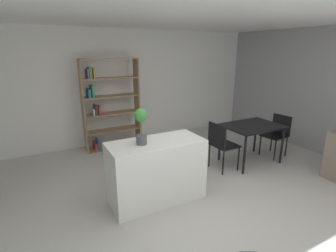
% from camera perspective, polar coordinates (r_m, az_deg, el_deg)
% --- Properties ---
extents(ground_plane, '(9.92, 9.92, 0.00)m').
position_cam_1_polar(ground_plane, '(4.01, 4.33, -16.33)').
color(ground_plane, beige).
extents(ceiling_slab, '(7.21, 6.18, 0.06)m').
position_cam_1_polar(ceiling_slab, '(3.41, 5.42, 25.26)').
color(ceiling_slab, white).
rests_on(ceiling_slab, ground_plane).
extents(back_partition, '(7.21, 0.06, 2.67)m').
position_cam_1_polar(back_partition, '(6.23, -10.66, 8.55)').
color(back_partition, white).
rests_on(back_partition, ground_plane).
extents(kitchen_island, '(1.39, 0.64, 0.93)m').
position_cam_1_polar(kitchen_island, '(3.83, -2.64, -10.05)').
color(kitchen_island, white).
rests_on(kitchen_island, ground_plane).
extents(potted_plant_on_island, '(0.18, 0.18, 0.51)m').
position_cam_1_polar(potted_plant_on_island, '(3.46, -6.09, 0.61)').
color(potted_plant_on_island, '#4C4C51').
rests_on(potted_plant_on_island, kitchen_island).
extents(open_bookshelf, '(1.25, 0.34, 2.02)m').
position_cam_1_polar(open_bookshelf, '(5.81, -13.51, 4.82)').
color(open_bookshelf, '#997551').
rests_on(open_bookshelf, ground_plane).
extents(dining_table, '(1.11, 0.82, 0.78)m').
position_cam_1_polar(dining_table, '(5.25, 18.37, -0.67)').
color(dining_table, black).
rests_on(dining_table, ground_plane).
extents(dining_chair_island_side, '(0.44, 0.47, 0.91)m').
position_cam_1_polar(dining_chair_island_side, '(4.79, 11.79, -3.54)').
color(dining_chair_island_side, black).
rests_on(dining_chair_island_side, ground_plane).
extents(dining_chair_window_side, '(0.50, 0.46, 0.87)m').
position_cam_1_polar(dining_chair_window_side, '(5.88, 23.41, -1.21)').
color(dining_chair_window_side, black).
rests_on(dining_chair_window_side, ground_plane).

